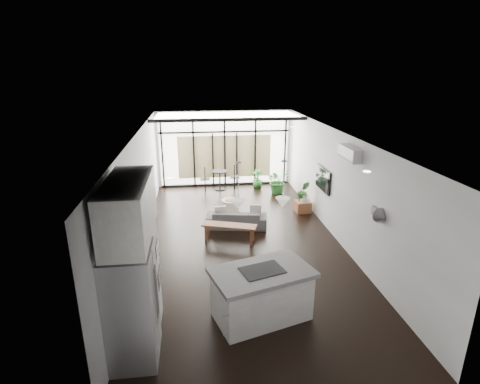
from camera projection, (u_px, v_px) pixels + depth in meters
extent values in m
cube|color=black|center=(241.00, 241.00, 9.77)|extent=(5.00, 10.00, 0.00)
cube|color=white|center=(242.00, 134.00, 8.88)|extent=(5.00, 10.00, 0.00)
cube|color=silver|center=(139.00, 194.00, 9.03)|extent=(0.02, 10.00, 2.80)
cube|color=silver|center=(338.00, 186.00, 9.62)|extent=(0.02, 10.00, 2.80)
cube|color=silver|center=(225.00, 149.00, 14.03)|extent=(5.00, 0.02, 2.80)
cube|color=silver|center=(293.00, 316.00, 4.62)|extent=(5.00, 0.02, 2.80)
cube|color=black|center=(225.00, 149.00, 13.91)|extent=(5.00, 0.20, 2.80)
cube|color=white|center=(226.00, 115.00, 12.65)|extent=(4.70, 1.90, 0.06)
cube|color=#D5B988|center=(225.00, 157.00, 14.07)|extent=(3.50, 0.02, 1.60)
cube|color=white|center=(262.00, 294.00, 6.67)|extent=(1.97, 1.50, 0.95)
cube|color=black|center=(262.00, 270.00, 6.52)|extent=(0.85, 0.69, 0.01)
cube|color=#A8A8AD|center=(131.00, 306.00, 5.60)|extent=(0.71, 0.89, 1.84)
cube|color=white|center=(136.00, 257.00, 6.23)|extent=(0.68, 0.71, 2.62)
cube|color=white|center=(129.00, 209.00, 5.48)|extent=(0.62, 1.75, 0.86)
cone|color=white|center=(238.00, 205.00, 6.59)|extent=(0.26, 0.26, 0.18)
cone|color=white|center=(283.00, 203.00, 6.68)|extent=(0.26, 0.26, 0.18)
imported|color=#4B4B4D|center=(236.00, 216.00, 10.54)|extent=(1.76, 0.78, 0.67)
cube|color=brown|center=(229.00, 233.00, 9.72)|extent=(1.45, 0.79, 0.45)
cylinder|color=beige|center=(230.00, 207.00, 11.54)|extent=(0.61, 0.61, 0.44)
cube|color=brown|center=(303.00, 207.00, 11.69)|extent=(0.47, 0.47, 0.34)
imported|color=#256026|center=(278.00, 183.00, 13.36)|extent=(1.07, 1.13, 0.71)
imported|color=#256026|center=(258.00, 183.00, 13.96)|extent=(0.67, 0.81, 0.40)
imported|color=#256026|center=(303.00, 197.00, 11.59)|extent=(0.43, 0.70, 0.30)
cylinder|color=beige|center=(304.00, 203.00, 11.60)|extent=(0.31, 0.31, 0.59)
cube|color=black|center=(220.00, 179.00, 13.72)|extent=(1.74, 0.87, 0.80)
cube|color=black|center=(323.00, 179.00, 10.58)|extent=(0.05, 1.10, 0.65)
cube|color=silver|center=(350.00, 153.00, 8.52)|extent=(0.22, 0.90, 0.30)
cube|color=black|center=(137.00, 195.00, 8.52)|extent=(0.04, 0.70, 0.90)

